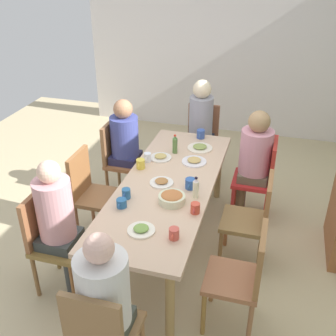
# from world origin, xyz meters

# --- Properties ---
(ground_plane) EXTENTS (7.09, 7.09, 0.00)m
(ground_plane) POSITION_xyz_m (0.00, 0.00, 0.00)
(ground_plane) COLOR #C2B188
(wall_left) EXTENTS (0.12, 4.13, 2.60)m
(wall_left) POSITION_xyz_m (-3.01, 0.00, 1.30)
(wall_left) COLOR silver
(wall_left) RESTS_ON ground_plane
(dining_table) EXTENTS (2.22, 0.81, 0.73)m
(dining_table) POSITION_xyz_m (0.00, 0.00, 0.65)
(dining_table) COLOR #CDAB8C
(dining_table) RESTS_ON ground_plane
(chair_0) EXTENTS (0.40, 0.40, 0.90)m
(chair_0) POSITION_xyz_m (0.74, -0.78, 0.51)
(chair_0) COLOR olive
(chair_0) RESTS_ON ground_plane
(person_0) EXTENTS (0.30, 0.30, 1.22)m
(person_0) POSITION_xyz_m (0.74, -0.69, 0.72)
(person_0) COLOR #3E3840
(person_0) RESTS_ON ground_plane
(chair_1) EXTENTS (0.40, 0.40, 0.90)m
(chair_1) POSITION_xyz_m (-1.49, 0.00, 0.51)
(chair_1) COLOR olive
(chair_1) RESTS_ON ground_plane
(person_1) EXTENTS (0.30, 0.30, 1.25)m
(person_1) POSITION_xyz_m (-1.40, 0.00, 0.75)
(person_1) COLOR #273350
(person_1) RESTS_ON ground_plane
(chair_2) EXTENTS (0.40, 0.40, 0.90)m
(chair_2) POSITION_xyz_m (0.00, 0.78, 0.51)
(chair_2) COLOR olive
(chair_2) RESTS_ON ground_plane
(chair_3) EXTENTS (0.40, 0.40, 0.90)m
(chair_3) POSITION_xyz_m (-0.74, -0.78, 0.51)
(chair_3) COLOR #925A36
(chair_3) RESTS_ON ground_plane
(person_3) EXTENTS (0.30, 0.30, 1.18)m
(person_3) POSITION_xyz_m (-0.74, -0.69, 0.71)
(person_3) COLOR #242C4D
(person_3) RESTS_ON ground_plane
(chair_4) EXTENTS (0.40, 0.40, 0.90)m
(chair_4) POSITION_xyz_m (0.00, -0.78, 0.51)
(chair_4) COLOR brown
(chair_4) RESTS_ON ground_plane
(chair_5) EXTENTS (0.40, 0.40, 0.90)m
(chair_5) POSITION_xyz_m (1.49, 0.00, 0.51)
(chair_5) COLOR olive
(chair_5) RESTS_ON ground_plane
(person_5) EXTENTS (0.32, 0.32, 1.21)m
(person_5) POSITION_xyz_m (1.40, 0.00, 0.73)
(person_5) COLOR #3F423C
(person_5) RESTS_ON ground_plane
(chair_6) EXTENTS (0.40, 0.40, 0.90)m
(chair_6) POSITION_xyz_m (-0.74, 0.78, 0.51)
(chair_6) COLOR red
(chair_6) RESTS_ON ground_plane
(person_6) EXTENTS (0.32, 0.32, 1.21)m
(person_6) POSITION_xyz_m (-0.74, 0.69, 0.73)
(person_6) COLOR brown
(person_6) RESTS_ON ground_plane
(chair_7) EXTENTS (0.40, 0.40, 0.90)m
(chair_7) POSITION_xyz_m (0.74, 0.78, 0.51)
(chair_7) COLOR #955D3C
(chair_7) RESTS_ON ground_plane
(plate_0) EXTENTS (0.26, 0.26, 0.04)m
(plate_0) POSITION_xyz_m (-0.75, 0.13, 0.74)
(plate_0) COLOR beige
(plate_0) RESTS_ON dining_table
(plate_1) EXTENTS (0.22, 0.22, 0.04)m
(plate_1) POSITION_xyz_m (-0.43, -0.20, 0.74)
(plate_1) COLOR silver
(plate_1) RESTS_ON dining_table
(plate_2) EXTENTS (0.21, 0.21, 0.04)m
(plate_2) POSITION_xyz_m (0.03, -0.05, 0.74)
(plate_2) COLOR silver
(plate_2) RESTS_ON dining_table
(plate_3) EXTENTS (0.24, 0.24, 0.04)m
(plate_3) POSITION_xyz_m (-0.44, 0.14, 0.74)
(plate_3) COLOR silver
(plate_3) RESTS_ON dining_table
(plate_4) EXTENTS (0.21, 0.21, 0.04)m
(plate_4) POSITION_xyz_m (0.73, -0.00, 0.74)
(plate_4) COLOR silver
(plate_4) RESTS_ON dining_table
(bowl_0) EXTENTS (0.22, 0.22, 0.09)m
(bowl_0) POSITION_xyz_m (0.30, 0.12, 0.77)
(bowl_0) COLOR beige
(bowl_0) RESTS_ON dining_table
(cup_0) EXTENTS (0.12, 0.08, 0.09)m
(cup_0) POSITION_xyz_m (-0.18, -0.32, 0.77)
(cup_0) COLOR #E2C544
(cup_0) RESTS_ON dining_table
(cup_1) EXTENTS (0.11, 0.07, 0.09)m
(cup_1) POSITION_xyz_m (0.34, -0.27, 0.77)
(cup_1) COLOR #2B6195
(cup_1) RESTS_ON dining_table
(cup_2) EXTENTS (0.12, 0.09, 0.10)m
(cup_2) POSITION_xyz_m (-1.01, 0.08, 0.77)
(cup_2) COLOR #37529F
(cup_2) RESTS_ON dining_table
(cup_3) EXTENTS (0.13, 0.09, 0.09)m
(cup_3) POSITION_xyz_m (0.04, 0.21, 0.77)
(cup_3) COLOR #2E56A0
(cup_3) RESTS_ON dining_table
(cup_4) EXTENTS (0.11, 0.08, 0.09)m
(cup_4) POSITION_xyz_m (0.74, 0.26, 0.77)
(cup_4) COLOR #CB5245
(cup_4) RESTS_ON dining_table
(cup_5) EXTENTS (0.11, 0.07, 0.09)m
(cup_5) POSITION_xyz_m (0.39, 0.33, 0.77)
(cup_5) COLOR #D04A36
(cup_5) RESTS_ON dining_table
(cup_6) EXTENTS (0.11, 0.07, 0.09)m
(cup_6) POSITION_xyz_m (-0.33, -0.30, 0.77)
(cup_6) COLOR white
(cup_6) RESTS_ON dining_table
(cup_7) EXTENTS (0.12, 0.08, 0.07)m
(cup_7) POSITION_xyz_m (0.47, -0.26, 0.76)
(cup_7) COLOR #285E95
(cup_7) RESTS_ON dining_table
(bottle_0) EXTENTS (0.05, 0.05, 0.20)m
(bottle_0) POSITION_xyz_m (0.17, 0.29, 0.82)
(bottle_0) COLOR #EBE9C4
(bottle_0) RESTS_ON dining_table
(bottle_1) EXTENTS (0.05, 0.05, 0.20)m
(bottle_1) POSITION_xyz_m (-0.59, -0.09, 0.82)
(bottle_1) COLOR #55783E
(bottle_1) RESTS_ON dining_table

